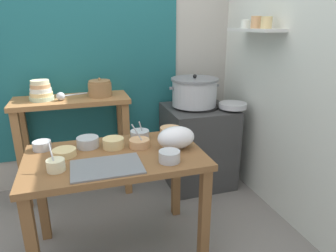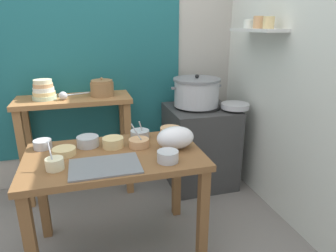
{
  "view_description": "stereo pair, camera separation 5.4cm",
  "coord_description": "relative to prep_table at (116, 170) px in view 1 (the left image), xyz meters",
  "views": [
    {
      "loc": [
        -0.16,
        -1.8,
        1.5
      ],
      "look_at": [
        0.43,
        0.11,
        0.82
      ],
      "focal_mm": 32.26,
      "sensor_mm": 36.0,
      "label": 1
    },
    {
      "loc": [
        -0.11,
        -1.81,
        1.5
      ],
      "look_at": [
        0.43,
        0.11,
        0.82
      ],
      "focal_mm": 32.26,
      "sensor_mm": 36.0,
      "label": 2
    }
  ],
  "objects": [
    {
      "name": "serving_tray",
      "position": [
        -0.07,
        -0.17,
        0.12
      ],
      "size": [
        0.4,
        0.28,
        0.01
      ],
      "primitive_type": "cube",
      "color": "slate",
      "rests_on": "prep_table"
    },
    {
      "name": "clay_pot",
      "position": [
        0.0,
        0.87,
        0.36
      ],
      "size": [
        0.2,
        0.2,
        0.16
      ],
      "color": "olive",
      "rests_on": "back_shelf_table"
    },
    {
      "name": "ground_plane",
      "position": [
        -0.04,
        0.04,
        -0.61
      ],
      "size": [
        9.0,
        9.0,
        0.0
      ],
      "primitive_type": "plane",
      "color": "gray"
    },
    {
      "name": "wall_right",
      "position": [
        1.36,
        0.25,
        0.69
      ],
      "size": [
        0.3,
        3.2,
        2.6
      ],
      "color": "silver",
      "rests_on": "ground"
    },
    {
      "name": "wide_pan",
      "position": [
        1.14,
        0.58,
        0.19
      ],
      "size": [
        0.25,
        0.25,
        0.04
      ],
      "primitive_type": "cylinder",
      "color": "#B7BABF",
      "rests_on": "stove_block"
    },
    {
      "name": "prep_bowl_5",
      "position": [
        -0.3,
        0.07,
        0.13
      ],
      "size": [
        0.14,
        0.14,
        0.04
      ],
      "color": "#E5C684",
      "rests_on": "prep_table"
    },
    {
      "name": "stove_block",
      "position": [
        0.88,
        0.74,
        -0.23
      ],
      "size": [
        0.6,
        0.61,
        0.78
      ],
      "color": "#383838",
      "rests_on": "ground"
    },
    {
      "name": "wall_back",
      "position": [
        0.05,
        1.14,
        0.69
      ],
      "size": [
        4.4,
        0.12,
        2.6
      ],
      "color": "#B2ADA3",
      "rests_on": "ground"
    },
    {
      "name": "prep_bowl_6",
      "position": [
        -0.44,
        0.22,
        0.14
      ],
      "size": [
        0.12,
        0.12,
        0.06
      ],
      "color": "#B7BABF",
      "rests_on": "prep_table"
    },
    {
      "name": "prep_bowl_4",
      "position": [
        0.43,
        0.21,
        0.15
      ],
      "size": [
        0.15,
        0.15,
        0.07
      ],
      "color": "tan",
      "rests_on": "prep_table"
    },
    {
      "name": "ladle",
      "position": [
        -0.31,
        0.81,
        0.33
      ],
      "size": [
        0.25,
        0.11,
        0.07
      ],
      "color": "#B7BABF",
      "rests_on": "back_shelf_table"
    },
    {
      "name": "prep_bowl_0",
      "position": [
        0.21,
        0.22,
        0.14
      ],
      "size": [
        0.13,
        0.13,
        0.14
      ],
      "color": "#B7BABF",
      "rests_on": "prep_table"
    },
    {
      "name": "steamer_pot",
      "position": [
        0.84,
        0.76,
        0.3
      ],
      "size": [
        0.48,
        0.43,
        0.29
      ],
      "color": "#B7BABF",
      "rests_on": "stove_block"
    },
    {
      "name": "prep_bowl_3",
      "position": [
        -0.34,
        -0.12,
        0.15
      ],
      "size": [
        0.1,
        0.1,
        0.16
      ],
      "color": "beige",
      "rests_on": "prep_table"
    },
    {
      "name": "prep_bowl_7",
      "position": [
        0.29,
        -0.2,
        0.15
      ],
      "size": [
        0.13,
        0.13,
        0.07
      ],
      "color": "#B7BABF",
      "rests_on": "prep_table"
    },
    {
      "name": "prep_bowl_1",
      "position": [
        0.01,
        0.11,
        0.15
      ],
      "size": [
        0.14,
        0.14,
        0.07
      ],
      "color": "#E5C684",
      "rests_on": "prep_table"
    },
    {
      "name": "bowl_stack_enamel",
      "position": [
        -0.47,
        0.87,
        0.36
      ],
      "size": [
        0.19,
        0.19,
        0.17
      ],
      "color": "#B7D1AD",
      "rests_on": "back_shelf_table"
    },
    {
      "name": "back_shelf_table",
      "position": [
        -0.24,
        0.87,
        0.07
      ],
      "size": [
        0.96,
        0.4,
        0.9
      ],
      "color": "#9E6B3D",
      "rests_on": "ground"
    },
    {
      "name": "prep_bowl_2",
      "position": [
        0.17,
        0.08,
        0.14
      ],
      "size": [
        0.14,
        0.14,
        0.17
      ],
      "color": "tan",
      "rests_on": "prep_table"
    },
    {
      "name": "prep_bowl_8",
      "position": [
        -0.15,
        0.18,
        0.15
      ],
      "size": [
        0.14,
        0.14,
        0.07
      ],
      "color": "#B7BABF",
      "rests_on": "prep_table"
    },
    {
      "name": "prep_table",
      "position": [
        0.0,
        0.0,
        0.0
      ],
      "size": [
        1.1,
        0.66,
        0.72
      ],
      "color": "brown",
      "rests_on": "ground"
    },
    {
      "name": "plastic_bag",
      "position": [
        0.4,
        -0.02,
        0.19
      ],
      "size": [
        0.25,
        0.17,
        0.15
      ],
      "primitive_type": "ellipsoid",
      "color": "white",
      "rests_on": "prep_table"
    }
  ]
}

